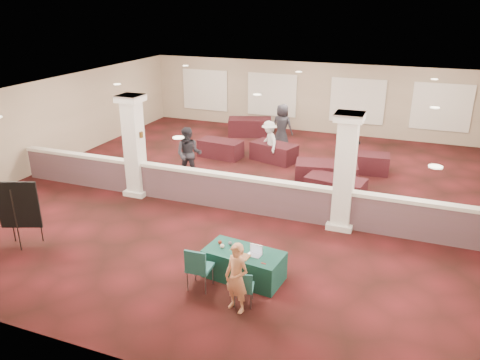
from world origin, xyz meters
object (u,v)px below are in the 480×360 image
at_px(conf_chair_side, 198,266).
at_px(far_table_back_left, 250,127).
at_px(far_table_front_left, 221,149).
at_px(far_table_front_center, 326,174).
at_px(easel_board, 19,206).
at_px(attendee_c, 352,145).
at_px(far_table_front_right, 335,189).
at_px(far_table_back_right, 364,163).
at_px(woman, 237,278).
at_px(attendee_d, 282,127).
at_px(conf_chair_main, 243,286).
at_px(attendee_b, 269,142).
at_px(far_table_back_center, 274,152).
at_px(attendee_a, 189,154).
at_px(near_table, 244,265).

relative_size(conf_chair_side, far_table_back_left, 0.52).
xyz_separation_m(far_table_front_left, far_table_front_center, (4.50, -1.55, 0.06)).
distance_m(easel_board, attendee_c, 11.55).
distance_m(far_table_front_center, far_table_front_right, 1.17).
relative_size(far_table_back_right, attendee_c, 1.15).
xyz_separation_m(easel_board, woman, (6.01, -0.51, -0.36)).
height_order(easel_board, far_table_back_right, easel_board).
bearing_deg(far_table_back_left, attendee_d, -36.09).
bearing_deg(conf_chair_main, conf_chair_side, 155.45).
relative_size(conf_chair_side, far_table_front_left, 0.59).
bearing_deg(conf_chair_main, far_table_front_right, 68.86).
bearing_deg(attendee_d, easel_board, 79.64).
bearing_deg(conf_chair_main, far_table_back_right, 67.75).
bearing_deg(far_table_front_right, far_table_back_left, 129.85).
xyz_separation_m(woman, attendee_b, (-2.21, 8.96, 0.07)).
relative_size(woman, far_table_front_left, 0.88).
relative_size(far_table_front_center, attendee_d, 1.07).
xyz_separation_m(woman, far_table_front_center, (0.32, 7.31, -0.33)).
bearing_deg(far_table_front_left, far_table_front_center, -18.97).
bearing_deg(far_table_back_left, far_table_front_left, -90.00).
distance_m(far_table_front_right, attendee_c, 3.62).
xyz_separation_m(far_table_back_center, attendee_c, (2.83, 0.70, 0.39)).
bearing_deg(attendee_b, far_table_back_right, 52.44).
bearing_deg(conf_chair_main, far_table_front_left, 101.83).
bearing_deg(far_table_front_left, woman, -64.74).
distance_m(woman, attendee_b, 9.23).
height_order(conf_chair_side, attendee_a, attendee_a).
bearing_deg(attendee_a, woman, -71.29).
xyz_separation_m(attendee_c, attendee_d, (-3.02, 0.99, 0.19)).
bearing_deg(woman, attendee_a, 142.25).
xyz_separation_m(far_table_back_left, attendee_a, (-0.00, -6.09, 0.54)).
xyz_separation_m(far_table_back_left, far_table_back_right, (5.53, -3.09, -0.04)).
height_order(far_table_front_center, attendee_a, attendee_a).
relative_size(near_table, woman, 1.17).
xyz_separation_m(conf_chair_main, attendee_a, (-4.26, 6.01, 0.45)).
bearing_deg(far_table_back_left, conf_chair_side, -75.15).
bearing_deg(far_table_back_center, attendee_d, 96.31).
bearing_deg(attendee_a, attendee_c, 21.38).
bearing_deg(easel_board, attendee_b, 44.39).
distance_m(far_table_back_right, attendee_d, 4.03).
bearing_deg(attendee_c, attendee_a, 162.84).
xyz_separation_m(attendee_a, attendee_c, (4.94, 3.70, -0.19)).
distance_m(conf_chair_side, attendee_b, 8.69).
xyz_separation_m(attendee_a, attendee_b, (1.97, 2.80, -0.13)).
xyz_separation_m(far_table_back_center, attendee_b, (-0.14, -0.20, 0.46)).
xyz_separation_m(attendee_b, attendee_d, (-0.05, 1.89, 0.13)).
relative_size(conf_chair_main, far_table_front_right, 0.45).
relative_size(conf_chair_main, attendee_a, 0.44).
relative_size(woman, far_table_back_left, 0.77).
xyz_separation_m(conf_chair_main, far_table_back_right, (1.27, 9.01, -0.13)).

